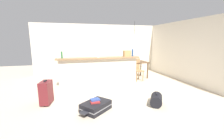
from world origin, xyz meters
TOP-DOWN VIEW (x-y plane):
  - ground_plane at (0.00, 0.00)m, footprint 13.00×13.00m
  - wall_back at (0.00, 3.05)m, footprint 6.60×0.10m
  - wall_right at (3.05, 0.30)m, footprint 0.10×6.00m
  - partition_half_wall at (-0.54, 0.45)m, footprint 2.80×0.20m
  - bar_countertop at (-0.54, 0.45)m, footprint 2.96×0.40m
  - bottle_green at (-1.80, 0.48)m, footprint 0.06×0.06m
  - bottle_clear at (-0.59, 0.38)m, footprint 0.07×0.07m
  - bottle_blue at (0.74, 0.47)m, footprint 0.07×0.07m
  - grocery_bag at (0.51, 0.44)m, footprint 0.26×0.18m
  - dining_table at (1.29, 1.48)m, footprint 1.10×0.80m
  - dining_chair_near_partition at (1.19, 1.00)m, footprint 0.46×0.46m
  - pendant_lamp at (1.20, 1.40)m, footprint 0.34×0.34m
  - suitcase_flat_black at (-0.98, -1.40)m, footprint 0.85×0.82m
  - duffel_bag_black at (0.62, -1.50)m, footprint 0.51×0.57m
  - suitcase_upright_maroon at (-2.20, -0.66)m, footprint 0.32×0.48m
  - book_stack at (-1.00, -1.39)m, footprint 0.25×0.25m

SIDE VIEW (x-z plane):
  - ground_plane at x=0.00m, z-range -0.05..0.00m
  - suitcase_flat_black at x=-0.98m, z-range 0.00..0.22m
  - duffel_bag_black at x=0.62m, z-range -0.02..0.32m
  - book_stack at x=-1.00m, z-range 0.22..0.29m
  - suitcase_upright_maroon at x=-2.20m, z-range 0.00..0.67m
  - dining_chair_near_partition at x=1.19m, z-range 0.05..0.98m
  - partition_half_wall at x=-0.54m, z-range 0.00..1.06m
  - dining_table at x=1.29m, z-range 0.28..1.02m
  - bar_countertop at x=-0.54m, z-range 1.06..1.11m
  - grocery_bag at x=0.51m, z-range 1.11..1.33m
  - bottle_green at x=-1.80m, z-range 1.11..1.33m
  - bottle_clear at x=-0.59m, z-range 1.11..1.35m
  - bottle_blue at x=0.74m, z-range 1.11..1.37m
  - wall_back at x=0.00m, z-range 0.00..2.50m
  - wall_right at x=3.05m, z-range 0.00..2.50m
  - pendant_lamp at x=1.20m, z-range 1.53..2.25m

